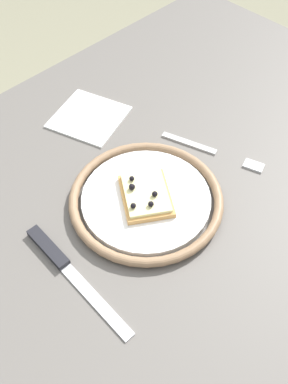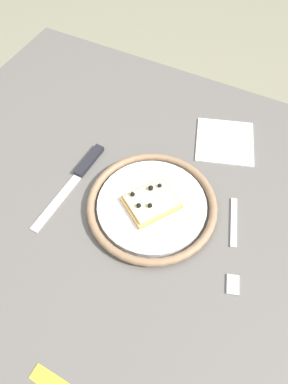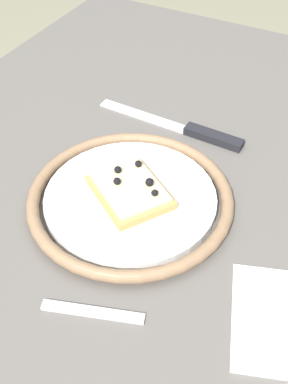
{
  "view_description": "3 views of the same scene",
  "coord_description": "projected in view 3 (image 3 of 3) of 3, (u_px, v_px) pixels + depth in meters",
  "views": [
    {
      "loc": [
        0.37,
        0.34,
        1.36
      ],
      "look_at": [
        0.04,
        0.01,
        0.78
      ],
      "focal_mm": 41.8,
      "sensor_mm": 36.0,
      "label": 1
    },
    {
      "loc": [
        -0.12,
        0.36,
        1.38
      ],
      "look_at": [
        0.06,
        -0.0,
        0.77
      ],
      "focal_mm": 33.98,
      "sensor_mm": 36.0,
      "label": 2
    },
    {
      "loc": [
        -0.35,
        -0.21,
        1.2
      ],
      "look_at": [
        0.05,
        0.0,
        0.77
      ],
      "focal_mm": 45.98,
      "sensor_mm": 36.0,
      "label": 3
    }
  ],
  "objects": [
    {
      "name": "plate",
      "position": [
        130.0,
        199.0,
        0.62
      ],
      "size": [
        0.26,
        0.26,
        0.02
      ],
      "color": "white",
      "rests_on": "dining_table"
    },
    {
      "name": "pizza_slice_near",
      "position": [
        130.0,
        190.0,
        0.62
      ],
      "size": [
        0.12,
        0.13,
        0.03
      ],
      "color": "tan",
      "rests_on": "plate"
    },
    {
      "name": "dining_table",
      "position": [
        128.0,
        275.0,
        0.67
      ],
      "size": [
        1.2,
        0.82,
        0.75
      ],
      "color": "#5B5651",
      "rests_on": "ground_plane"
    },
    {
      "name": "knife",
      "position": [
        193.0,
        131.0,
        0.74
      ],
      "size": [
        0.03,
        0.24,
        0.01
      ],
      "color": "silver",
      "rests_on": "dining_table"
    },
    {
      "name": "fork",
      "position": [
        49.0,
        305.0,
        0.52
      ],
      "size": [
        0.08,
        0.2,
        0.0
      ],
      "color": "silver",
      "rests_on": "dining_table"
    }
  ]
}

